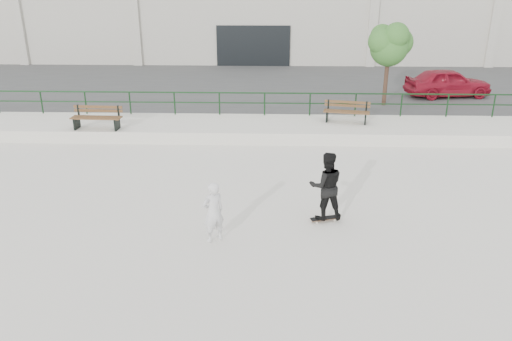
{
  "coord_description": "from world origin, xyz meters",
  "views": [
    {
      "loc": [
        1.33,
        -10.79,
        6.26
      ],
      "look_at": [
        0.91,
        2.0,
        1.28
      ],
      "focal_mm": 35.0,
      "sensor_mm": 36.0,
      "label": 1
    }
  ],
  "objects_px": {
    "standing_skater": "(326,186)",
    "skateboard": "(324,218)",
    "bench_right": "(347,112)",
    "tree": "(390,43)",
    "red_car": "(448,83)",
    "seated_skater": "(213,212)",
    "bench_left": "(97,118)"
  },
  "relations": [
    {
      "from": "seated_skater",
      "to": "tree",
      "type": "bearing_deg",
      "value": -153.06
    },
    {
      "from": "bench_left",
      "to": "seated_skater",
      "type": "height_order",
      "value": "seated_skater"
    },
    {
      "from": "tree",
      "to": "red_car",
      "type": "relative_size",
      "value": 0.91
    },
    {
      "from": "bench_right",
      "to": "tree",
      "type": "xyz_separation_m",
      "value": [
        2.25,
        3.1,
        2.46
      ]
    },
    {
      "from": "standing_skater",
      "to": "skateboard",
      "type": "bearing_deg",
      "value": 180.0
    },
    {
      "from": "seated_skater",
      "to": "skateboard",
      "type": "bearing_deg",
      "value": 167.65
    },
    {
      "from": "skateboard",
      "to": "standing_skater",
      "type": "xyz_separation_m",
      "value": [
        0.0,
        0.0,
        0.97
      ]
    },
    {
      "from": "tree",
      "to": "red_car",
      "type": "bearing_deg",
      "value": 28.12
    },
    {
      "from": "bench_right",
      "to": "skateboard",
      "type": "xyz_separation_m",
      "value": [
        -1.67,
        -8.28,
        -0.86
      ]
    },
    {
      "from": "bench_right",
      "to": "tree",
      "type": "relative_size",
      "value": 0.51
    },
    {
      "from": "red_car",
      "to": "seated_skater",
      "type": "xyz_separation_m",
      "value": [
        -10.38,
        -14.47,
        -0.43
      ]
    },
    {
      "from": "bench_left",
      "to": "standing_skater",
      "type": "bearing_deg",
      "value": -36.51
    },
    {
      "from": "bench_left",
      "to": "standing_skater",
      "type": "relative_size",
      "value": 1.07
    },
    {
      "from": "red_car",
      "to": "tree",
      "type": "bearing_deg",
      "value": 109.27
    },
    {
      "from": "tree",
      "to": "bench_left",
      "type": "bearing_deg",
      "value": -160.34
    },
    {
      "from": "bench_right",
      "to": "red_car",
      "type": "xyz_separation_m",
      "value": [
        5.8,
        5.0,
        0.29
      ]
    },
    {
      "from": "tree",
      "to": "skateboard",
      "type": "relative_size",
      "value": 4.81
    },
    {
      "from": "standing_skater",
      "to": "seated_skater",
      "type": "xyz_separation_m",
      "value": [
        -2.9,
        -1.19,
        -0.25
      ]
    },
    {
      "from": "bench_right",
      "to": "red_car",
      "type": "relative_size",
      "value": 0.47
    },
    {
      "from": "skateboard",
      "to": "seated_skater",
      "type": "height_order",
      "value": "seated_skater"
    },
    {
      "from": "red_car",
      "to": "standing_skater",
      "type": "relative_size",
      "value": 2.24
    },
    {
      "from": "bench_right",
      "to": "seated_skater",
      "type": "height_order",
      "value": "seated_skater"
    },
    {
      "from": "standing_skater",
      "to": "red_car",
      "type": "bearing_deg",
      "value": -125.77
    },
    {
      "from": "bench_left",
      "to": "skateboard",
      "type": "bearing_deg",
      "value": -36.51
    },
    {
      "from": "bench_right",
      "to": "standing_skater",
      "type": "relative_size",
      "value": 1.05
    },
    {
      "from": "skateboard",
      "to": "seated_skater",
      "type": "distance_m",
      "value": 3.22
    },
    {
      "from": "tree",
      "to": "bench_right",
      "type": "bearing_deg",
      "value": -125.91
    },
    {
      "from": "red_car",
      "to": "skateboard",
      "type": "distance_m",
      "value": 15.29
    },
    {
      "from": "tree",
      "to": "seated_skater",
      "type": "xyz_separation_m",
      "value": [
        -6.83,
        -12.57,
        -2.6
      ]
    },
    {
      "from": "standing_skater",
      "to": "bench_left",
      "type": "bearing_deg",
      "value": -45.57
    },
    {
      "from": "bench_right",
      "to": "red_car",
      "type": "distance_m",
      "value": 7.66
    },
    {
      "from": "skateboard",
      "to": "seated_skater",
      "type": "relative_size",
      "value": 0.5
    }
  ]
}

